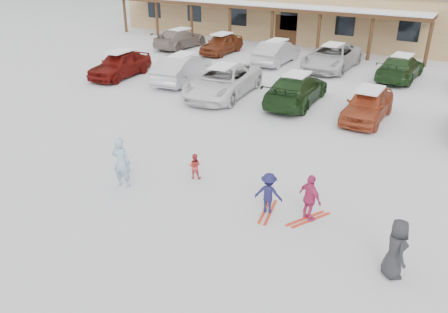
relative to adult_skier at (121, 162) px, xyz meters
The scene contains 18 objects.
ground 2.69m from the adult_skier, 16.22° to the left, with size 160.00×160.00×0.00m, color silver.
adult_skier is the anchor object (origin of this frame).
toddler_red 2.36m from the adult_skier, 43.31° to the left, with size 0.43×0.33×0.88m, color #C13632.
child_navy 4.78m from the adult_skier, 11.29° to the left, with size 0.81×0.47×1.26m, color #181845.
skis_child_navy 4.84m from the adult_skier, 11.29° to the left, with size 0.20×1.40×0.03m, color red.
child_magenta 5.95m from the adult_skier, 11.12° to the left, with size 0.83×0.35×1.41m, color #BE2D63.
skis_child_magenta 6.01m from the adult_skier, 11.12° to the left, with size 0.20×1.40×0.03m, color red.
bystander_dark 8.33m from the adult_skier, ahead, with size 0.74×0.48×1.51m, color #272729.
parked_car_0 13.40m from the adult_skier, 132.79° to the left, with size 1.78×4.42×1.51m, color #5F0E0A.
parked_car_1 12.08m from the adult_skier, 116.12° to the left, with size 1.65×4.73×1.56m, color #B8B8BD.
parked_car_2 10.01m from the adult_skier, 101.86° to the left, with size 2.56×5.55×1.54m, color white.
parked_car_3 10.63m from the adult_skier, 80.98° to the left, with size 2.05×5.05×1.47m, color #183214.
parked_car_4 11.31m from the adult_skier, 62.51° to the left, with size 1.65×4.09×1.39m, color #A24222.
parked_car_7 21.37m from the adult_skier, 120.68° to the left, with size 1.95×4.80×1.39m, color gray.
parked_car_8 19.64m from the adult_skier, 111.44° to the left, with size 1.66×4.12×1.40m, color maroon.
parked_car_9 17.72m from the adult_skier, 98.27° to the left, with size 1.59×4.57×1.51m, color #A9A9AE.
parked_car_10 18.01m from the adult_skier, 86.72° to the left, with size 2.54×5.51×1.53m, color silver.
parked_car_11 18.40m from the adult_skier, 73.55° to the left, with size 1.96×4.82×1.40m, color #1D3B19.
Camera 1 is at (6.58, -9.69, 6.96)m, focal length 35.00 mm.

